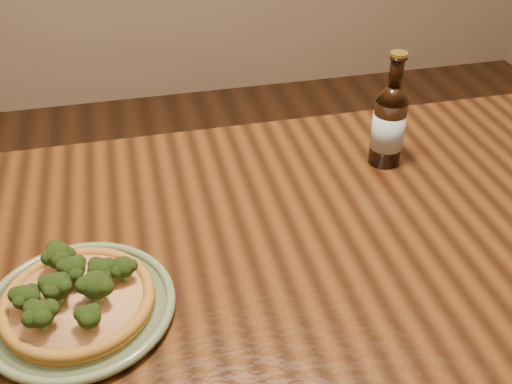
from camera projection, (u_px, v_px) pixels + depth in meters
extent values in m
cube|color=#44250E|center=(242.00, 278.00, 0.95)|extent=(1.60, 0.90, 0.04)
cylinder|color=#44250E|center=(480.00, 240.00, 1.61)|extent=(0.07, 0.07, 0.71)
cylinder|color=#60734F|center=(80.00, 310.00, 0.86)|extent=(0.25, 0.25, 0.01)
torus|color=#60734F|center=(79.00, 306.00, 0.86)|extent=(0.28, 0.28, 0.01)
torus|color=#60734F|center=(79.00, 307.00, 0.86)|extent=(0.22, 0.22, 0.01)
cylinder|color=#A06F24|center=(79.00, 304.00, 0.86)|extent=(0.22, 0.22, 0.01)
torus|color=#A06F24|center=(78.00, 300.00, 0.85)|extent=(0.22, 0.22, 0.02)
cylinder|color=#DFCA88|center=(78.00, 300.00, 0.85)|extent=(0.19, 0.19, 0.01)
sphere|color=#2D4816|center=(100.00, 270.00, 0.86)|extent=(0.05, 0.05, 0.04)
sphere|color=#2D4816|center=(96.00, 285.00, 0.83)|extent=(0.05, 0.05, 0.04)
sphere|color=#2D4816|center=(59.00, 255.00, 0.88)|extent=(0.05, 0.05, 0.04)
sphere|color=#2D4816|center=(89.00, 317.00, 0.79)|extent=(0.04, 0.04, 0.03)
sphere|color=#2D4816|center=(25.00, 298.00, 0.82)|extent=(0.05, 0.05, 0.03)
sphere|color=#2D4816|center=(55.00, 287.00, 0.83)|extent=(0.05, 0.05, 0.04)
sphere|color=#2D4816|center=(41.00, 314.00, 0.79)|extent=(0.05, 0.05, 0.04)
sphere|color=#2D4816|center=(73.00, 268.00, 0.86)|extent=(0.04, 0.04, 0.04)
sphere|color=#2D4816|center=(124.00, 267.00, 0.87)|extent=(0.04, 0.04, 0.03)
cylinder|color=black|center=(388.00, 132.00, 1.15)|extent=(0.06, 0.06, 0.13)
cone|color=black|center=(393.00, 94.00, 1.11)|extent=(0.06, 0.06, 0.03)
cylinder|color=black|center=(397.00, 71.00, 1.08)|extent=(0.03, 0.03, 0.06)
torus|color=black|center=(399.00, 58.00, 1.06)|extent=(0.03, 0.03, 0.00)
cylinder|color=#A58C33|center=(399.00, 54.00, 1.06)|extent=(0.03, 0.03, 0.01)
cylinder|color=#ACC0D0|center=(388.00, 130.00, 1.15)|extent=(0.06, 0.06, 0.07)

